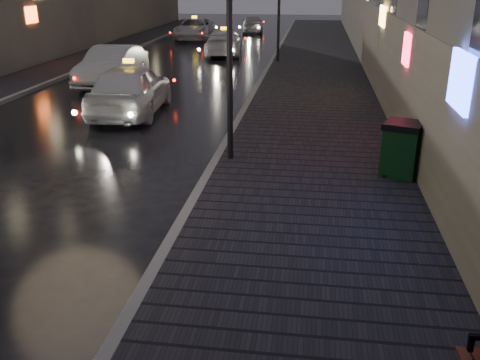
# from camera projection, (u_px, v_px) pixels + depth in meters

# --- Properties ---
(ground) EXTENTS (120.00, 120.00, 0.00)m
(ground) POSITION_uv_depth(u_px,v_px,m) (45.00, 290.00, 7.92)
(ground) COLOR black
(ground) RESTS_ON ground
(sidewalk) EXTENTS (4.60, 58.00, 0.15)m
(sidewalk) POSITION_uv_depth(u_px,v_px,m) (317.00, 67.00, 26.80)
(sidewalk) COLOR black
(sidewalk) RESTS_ON ground
(curb) EXTENTS (0.20, 58.00, 0.15)m
(curb) POSITION_uv_depth(u_px,v_px,m) (269.00, 65.00, 27.11)
(curb) COLOR slate
(curb) RESTS_ON ground
(sidewalk_far) EXTENTS (2.40, 58.00, 0.15)m
(sidewalk_far) POSITION_uv_depth(u_px,v_px,m) (78.00, 61.00, 28.43)
(sidewalk_far) COLOR black
(sidewalk_far) RESTS_ON ground
(curb_far) EXTENTS (0.20, 58.00, 0.15)m
(curb_far) POSITION_uv_depth(u_px,v_px,m) (102.00, 62.00, 28.26)
(curb_far) COLOR slate
(curb_far) RESTS_ON ground
(lamp_near) EXTENTS (0.36, 0.36, 5.28)m
(lamp_near) POSITION_uv_depth(u_px,v_px,m) (229.00, 17.00, 11.97)
(lamp_near) COLOR black
(lamp_near) RESTS_ON sidewalk
(trash_bin) EXTENTS (1.04, 1.04, 1.23)m
(trash_bin) POSITION_uv_depth(u_px,v_px,m) (402.00, 149.00, 11.81)
(trash_bin) COLOR black
(trash_bin) RESTS_ON sidewalk
(taxi_near) EXTENTS (2.34, 5.09, 1.69)m
(taxi_near) POSITION_uv_depth(u_px,v_px,m) (131.00, 89.00, 17.68)
(taxi_near) COLOR silver
(taxi_near) RESTS_ON ground
(car_left_mid) EXTENTS (1.73, 4.84, 1.59)m
(car_left_mid) POSITION_uv_depth(u_px,v_px,m) (112.00, 66.00, 22.44)
(car_left_mid) COLOR #A8A7AF
(car_left_mid) RESTS_ON ground
(taxi_mid) EXTENTS (2.53, 5.16, 1.44)m
(taxi_mid) POSITION_uv_depth(u_px,v_px,m) (224.00, 42.00, 30.97)
(taxi_mid) COLOR silver
(taxi_mid) RESTS_ON ground
(taxi_far) EXTENTS (2.80, 5.51, 1.49)m
(taxi_far) POSITION_uv_depth(u_px,v_px,m) (195.00, 29.00, 38.65)
(taxi_far) COLOR #BBBCC2
(taxi_far) RESTS_ON ground
(car_far) EXTENTS (2.16, 4.27, 1.39)m
(car_far) POSITION_uv_depth(u_px,v_px,m) (252.00, 24.00, 43.14)
(car_far) COLOR #A2A1A9
(car_far) RESTS_ON ground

